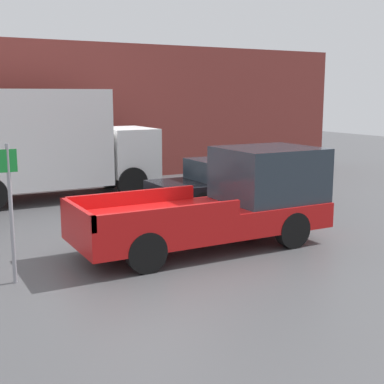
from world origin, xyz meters
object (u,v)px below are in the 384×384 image
(parking_sign, at_px, (11,206))
(delivery_truck, at_px, (35,142))
(pickup_truck, at_px, (229,201))
(car, at_px, (233,182))

(parking_sign, bearing_deg, delivery_truck, 74.36)
(pickup_truck, relative_size, parking_sign, 2.26)
(car, bearing_deg, pickup_truck, -124.37)
(delivery_truck, height_order, parking_sign, delivery_truck)
(pickup_truck, relative_size, delivery_truck, 0.80)
(car, xyz_separation_m, delivery_truck, (-4.90, 3.93, 1.10))
(pickup_truck, height_order, parking_sign, parking_sign)
(pickup_truck, distance_m, parking_sign, 4.76)
(pickup_truck, bearing_deg, delivery_truck, 109.91)
(car, xyz_separation_m, parking_sign, (-7.01, -3.62, 0.64))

